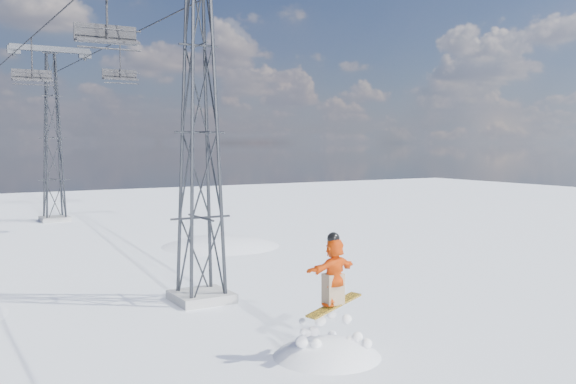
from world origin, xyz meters
The scene contains 6 objects.
lift_tower_near centered at (0.80, 8.00, 5.47)m, with size 5.20×1.80×11.43m.
lift_tower_far centered at (0.80, 33.00, 5.47)m, with size 5.20×1.80×11.43m.
haul_cables centered at (0.80, 19.50, 10.85)m, with size 4.46×51.00×0.06m.
lift_chair_near centered at (-1.40, 10.68, 8.77)m, with size 2.10×0.60×2.60m.
lift_chair_mid centered at (3.00, 24.72, 8.92)m, with size 1.94×0.56×2.41m.
lift_chair_far centered at (-1.40, 26.20, 8.79)m, with size 2.07×0.60×2.57m.
Camera 1 is at (-7.17, -11.22, 5.16)m, focal length 40.00 mm.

